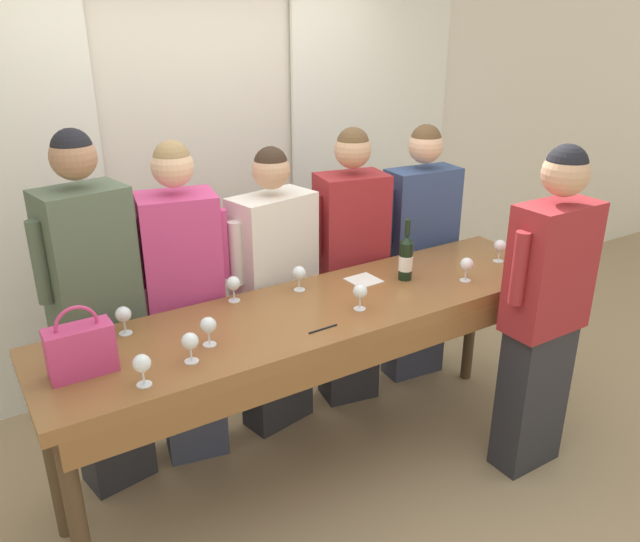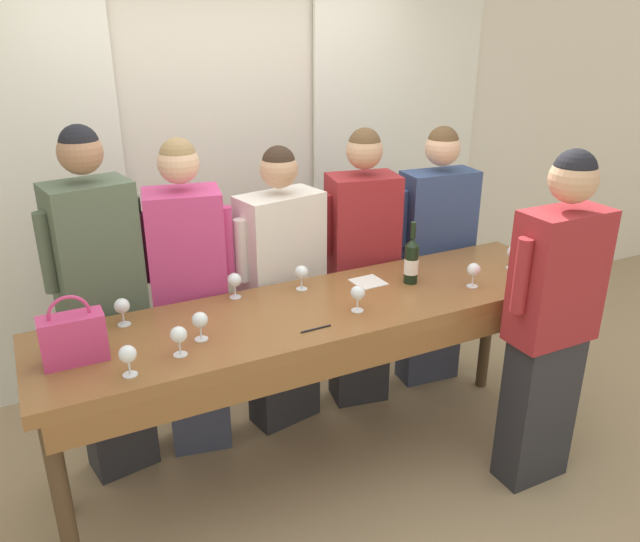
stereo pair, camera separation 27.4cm
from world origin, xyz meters
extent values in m
plane|color=tan|center=(0.00, 0.00, 0.00)|extent=(18.00, 18.00, 0.00)
cube|color=silver|center=(0.00, 1.48, 1.40)|extent=(12.00, 0.06, 2.80)
cube|color=white|center=(-1.31, 1.42, 1.34)|extent=(1.35, 0.03, 2.69)
cube|color=white|center=(1.31, 1.42, 1.34)|extent=(1.35, 0.03, 2.69)
cube|color=brown|center=(0.00, 0.00, 0.94)|extent=(2.73, 0.68, 0.06)
cube|color=brown|center=(0.00, -0.33, 0.85)|extent=(2.62, 0.03, 0.12)
cylinder|color=#4C3823|center=(-1.29, -0.27, 0.45)|extent=(0.07, 0.07, 0.91)
cylinder|color=#4C3823|center=(1.29, -0.27, 0.45)|extent=(0.07, 0.07, 0.91)
cylinder|color=#4C3823|center=(-1.29, 0.27, 0.45)|extent=(0.07, 0.07, 0.91)
cylinder|color=#4C3823|center=(1.29, 0.27, 0.45)|extent=(0.07, 0.07, 0.91)
cylinder|color=black|center=(0.52, 0.05, 1.07)|extent=(0.07, 0.07, 0.20)
cone|color=black|center=(0.52, 0.05, 1.19)|extent=(0.07, 0.07, 0.04)
cylinder|color=black|center=(0.52, 0.05, 1.26)|extent=(0.03, 0.03, 0.09)
cylinder|color=white|center=(0.52, 0.05, 1.06)|extent=(0.07, 0.07, 0.08)
cube|color=#C63870|center=(-1.14, -0.02, 1.07)|extent=(0.25, 0.12, 0.20)
torus|color=#C63870|center=(-1.14, -0.02, 1.18)|extent=(0.16, 0.01, 0.16)
cylinder|color=white|center=(1.13, -0.04, 0.97)|extent=(0.06, 0.06, 0.00)
cylinder|color=white|center=(1.13, -0.04, 1.00)|extent=(0.01, 0.01, 0.06)
sphere|color=white|center=(1.13, -0.04, 1.06)|extent=(0.07, 0.07, 0.07)
cylinder|color=white|center=(-0.76, -0.16, 0.97)|extent=(0.06, 0.06, 0.00)
cylinder|color=white|center=(-0.76, -0.16, 1.00)|extent=(0.01, 0.01, 0.06)
sphere|color=white|center=(-0.76, -0.16, 1.06)|extent=(0.07, 0.07, 0.07)
cylinder|color=white|center=(0.10, -0.13, 0.97)|extent=(0.06, 0.06, 0.00)
cylinder|color=white|center=(0.10, -0.13, 1.00)|extent=(0.01, 0.01, 0.06)
sphere|color=white|center=(0.10, -0.13, 1.06)|extent=(0.07, 0.07, 0.07)
sphere|color=maroon|center=(0.10, -0.13, 1.05)|extent=(0.04, 0.04, 0.04)
cylinder|color=white|center=(-0.91, 0.22, 0.97)|extent=(0.06, 0.06, 0.00)
cylinder|color=white|center=(-0.91, 0.22, 1.00)|extent=(0.01, 0.01, 0.06)
sphere|color=white|center=(-0.91, 0.22, 1.06)|extent=(0.07, 0.07, 0.07)
sphere|color=maroon|center=(-0.91, 0.22, 1.05)|extent=(0.04, 0.04, 0.04)
cylinder|color=white|center=(-0.64, -0.07, 0.97)|extent=(0.06, 0.06, 0.00)
cylinder|color=white|center=(-0.64, -0.07, 1.00)|extent=(0.01, 0.01, 0.06)
sphere|color=white|center=(-0.64, -0.07, 1.06)|extent=(0.07, 0.07, 0.07)
sphere|color=maroon|center=(-0.64, -0.07, 1.05)|extent=(0.04, 0.04, 0.04)
cylinder|color=white|center=(-0.03, 0.22, 0.97)|extent=(0.06, 0.06, 0.00)
cylinder|color=white|center=(-0.03, 0.22, 1.00)|extent=(0.01, 0.01, 0.06)
sphere|color=white|center=(-0.03, 0.22, 1.06)|extent=(0.07, 0.07, 0.07)
sphere|color=maroon|center=(-0.03, 0.22, 1.05)|extent=(0.04, 0.04, 0.04)
cylinder|color=white|center=(0.77, -0.14, 0.97)|extent=(0.06, 0.06, 0.00)
cylinder|color=white|center=(0.77, -0.14, 1.00)|extent=(0.01, 0.01, 0.06)
sphere|color=white|center=(0.77, -0.14, 1.06)|extent=(0.07, 0.07, 0.07)
cylinder|color=white|center=(-0.36, 0.28, 0.97)|extent=(0.06, 0.06, 0.00)
cylinder|color=white|center=(-0.36, 0.28, 1.00)|extent=(0.01, 0.01, 0.06)
sphere|color=white|center=(-0.36, 0.28, 1.06)|extent=(0.07, 0.07, 0.07)
cylinder|color=white|center=(-0.97, -0.23, 0.97)|extent=(0.06, 0.06, 0.00)
cylinder|color=white|center=(-0.97, -0.23, 1.00)|extent=(0.01, 0.01, 0.06)
sphere|color=white|center=(-0.97, -0.23, 1.06)|extent=(0.07, 0.07, 0.07)
cube|color=white|center=(0.32, 0.14, 0.97)|extent=(0.16, 0.16, 0.00)
cylinder|color=black|center=(-0.16, -0.21, 0.97)|extent=(0.15, 0.01, 0.01)
cube|color=#28282D|center=(-0.96, 0.52, 0.44)|extent=(0.35, 0.28, 0.87)
cube|color=#4C5B47|center=(-0.96, 0.52, 1.22)|extent=(0.42, 0.32, 0.69)
sphere|color=#9E7051|center=(-0.96, 0.52, 1.70)|extent=(0.20, 0.20, 0.20)
sphere|color=black|center=(-0.96, 0.52, 1.73)|extent=(0.18, 0.18, 0.18)
cylinder|color=#4C5B47|center=(-0.76, 0.56, 1.27)|extent=(0.08, 0.08, 0.38)
cylinder|color=#4C5B47|center=(-1.17, 0.49, 1.27)|extent=(0.08, 0.08, 0.38)
cube|color=#383D51|center=(-0.53, 0.52, 0.41)|extent=(0.36, 0.29, 0.82)
cube|color=#C63D7A|center=(-0.53, 0.52, 1.15)|extent=(0.42, 0.35, 0.65)
sphere|color=#DBAD89|center=(-0.53, 0.52, 1.61)|extent=(0.20, 0.20, 0.20)
sphere|color=#93754C|center=(-0.53, 0.52, 1.64)|extent=(0.18, 0.18, 0.18)
cylinder|color=#C63D7A|center=(-0.33, 0.48, 1.20)|extent=(0.08, 0.08, 0.36)
cylinder|color=#C63D7A|center=(-0.73, 0.57, 1.20)|extent=(0.08, 0.08, 0.36)
cube|color=#28282D|center=(-0.01, 0.52, 0.39)|extent=(0.42, 0.27, 0.78)
cube|color=silver|center=(-0.01, 0.52, 1.08)|extent=(0.49, 0.32, 0.62)
sphere|color=tan|center=(-0.01, 0.52, 1.52)|extent=(0.20, 0.20, 0.20)
sphere|color=#332319|center=(-0.01, 0.52, 1.56)|extent=(0.18, 0.18, 0.18)
cylinder|color=silver|center=(0.23, 0.57, 1.13)|extent=(0.08, 0.08, 0.34)
cylinder|color=silver|center=(-0.25, 0.48, 1.13)|extent=(0.08, 0.08, 0.34)
cube|color=#28282D|center=(0.50, 0.52, 0.40)|extent=(0.36, 0.28, 0.80)
cube|color=maroon|center=(0.50, 0.52, 1.12)|extent=(0.43, 0.33, 0.64)
sphere|color=tan|center=(0.50, 0.52, 1.57)|extent=(0.20, 0.20, 0.20)
sphere|color=brown|center=(0.50, 0.52, 1.61)|extent=(0.18, 0.18, 0.18)
cylinder|color=maroon|center=(0.71, 0.49, 1.17)|extent=(0.08, 0.08, 0.35)
cylinder|color=maroon|center=(0.29, 0.56, 1.17)|extent=(0.08, 0.08, 0.35)
cube|color=#383D51|center=(1.03, 0.52, 0.39)|extent=(0.40, 0.22, 0.78)
cube|color=#334775|center=(1.03, 0.52, 1.09)|extent=(0.47, 0.26, 0.62)
sphere|color=#DBAD89|center=(1.03, 0.52, 1.54)|extent=(0.21, 0.21, 0.21)
sphere|color=brown|center=(1.03, 0.52, 1.58)|extent=(0.18, 0.18, 0.18)
cylinder|color=#334775|center=(1.28, 0.50, 1.14)|extent=(0.08, 0.08, 0.34)
cylinder|color=#334775|center=(0.79, 0.55, 1.14)|extent=(0.08, 0.08, 0.34)
cube|color=#28282D|center=(0.94, -0.52, 0.41)|extent=(0.36, 0.19, 0.81)
cube|color=maroon|center=(0.94, -0.52, 1.13)|extent=(0.42, 0.22, 0.64)
sphere|color=tan|center=(0.94, -0.52, 1.60)|extent=(0.22, 0.22, 0.22)
sphere|color=black|center=(0.94, -0.52, 1.63)|extent=(0.19, 0.19, 0.19)
cylinder|color=maroon|center=(0.71, -0.53, 1.18)|extent=(0.07, 0.07, 0.35)
cylinder|color=maroon|center=(1.18, -0.52, 1.18)|extent=(0.07, 0.07, 0.35)
camera|label=1|loc=(-1.48, -2.28, 2.25)|focal=35.00mm
camera|label=2|loc=(-1.25, -2.42, 2.25)|focal=35.00mm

